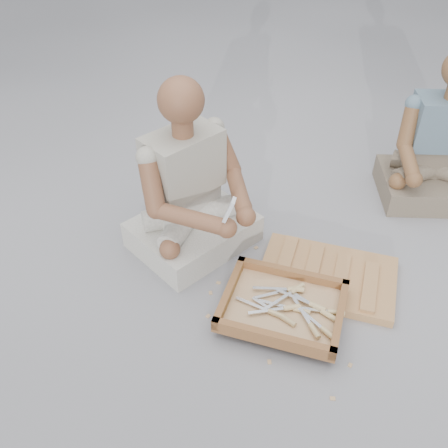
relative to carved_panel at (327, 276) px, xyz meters
The scene contains 33 objects.
ground 0.43m from the carved_panel, 142.62° to the right, with size 60.00×60.00×0.00m, color #9C9BA1.
carved_panel is the anchor object (origin of this frame).
tool_tray 0.32m from the carved_panel, 108.49° to the right, with size 0.56×0.48×0.06m.
chisel_0 0.37m from the carved_panel, 82.49° to the right, with size 0.17×0.16×0.02m.
chisel_1 0.24m from the carved_panel, 112.42° to the right, with size 0.11×0.21×0.02m.
chisel_2 0.27m from the carved_panel, 70.08° to the right, with size 0.21×0.09×0.02m.
chisel_3 0.24m from the carved_panel, 117.38° to the right, with size 0.17×0.17×0.02m.
chisel_4 0.37m from the carved_panel, 101.08° to the right, with size 0.22×0.07×0.02m.
chisel_5 0.30m from the carved_panel, 97.88° to the right, with size 0.22×0.05×0.02m.
chisel_6 0.24m from the carved_panel, 116.08° to the right, with size 0.21×0.11×0.02m.
chisel_7 0.26m from the carved_panel, 87.29° to the right, with size 0.22×0.03×0.02m.
chisel_8 0.38m from the carved_panel, 109.70° to the right, with size 0.22×0.02×0.02m.
chisel_9 0.37m from the carved_panel, 74.73° to the right, with size 0.21×0.11×0.02m.
chisel_10 0.28m from the carved_panel, 75.74° to the right, with size 0.22×0.08×0.02m.
chisel_11 0.33m from the carved_panel, 104.01° to the right, with size 0.19×0.15×0.02m.
wood_chip_0 0.22m from the carved_panel, 81.74° to the right, with size 0.02×0.01×0.00m, color tan.
wood_chip_1 0.26m from the carved_panel, 78.06° to the right, with size 0.02×0.01×0.00m, color tan.
wood_chip_2 0.54m from the carved_panel, 143.48° to the right, with size 0.02×0.01×0.00m, color tan.
wood_chip_3 0.58m from the carved_panel, 130.53° to the right, with size 0.02×0.01×0.00m, color tan.
wood_chip_4 0.17m from the carved_panel, 149.00° to the left, with size 0.02×0.01×0.00m, color tan.
wood_chip_5 0.38m from the carved_panel, behind, with size 0.02×0.01×0.00m, color tan.
wood_chip_6 0.29m from the carved_panel, 103.27° to the right, with size 0.02×0.01×0.00m, color tan.
wood_chip_7 0.26m from the carved_panel, behind, with size 0.02×0.01×0.00m, color tan.
wood_chip_8 0.61m from the carved_panel, 69.55° to the right, with size 0.02×0.01×0.00m, color tan.
wood_chip_9 0.04m from the carved_panel, 51.02° to the right, with size 0.02×0.01×0.00m, color tan.
wood_chip_10 0.47m from the carved_panel, 60.36° to the right, with size 0.02×0.01×0.00m, color tan.
wood_chip_11 0.50m from the carved_panel, 134.63° to the right, with size 0.02×0.01×0.00m, color tan.
wood_chip_12 0.27m from the carved_panel, 159.50° to the left, with size 0.02×0.01×0.00m, color tan.
wood_chip_13 0.54m from the carved_panel, 95.86° to the right, with size 0.02×0.01×0.00m, color tan.
wood_chip_14 0.50m from the carved_panel, 149.91° to the right, with size 0.02×0.01×0.00m, color tan.
craftsman 0.73m from the carved_panel, behind, with size 0.64×0.66×0.85m.
companion 0.97m from the carved_panel, 72.59° to the left, with size 0.65×0.60×0.82m.
mobile_phone 0.60m from the carved_panel, 151.73° to the right, with size 0.06×0.06×0.11m.
Camera 1 is at (0.67, -1.39, 1.66)m, focal length 40.00 mm.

